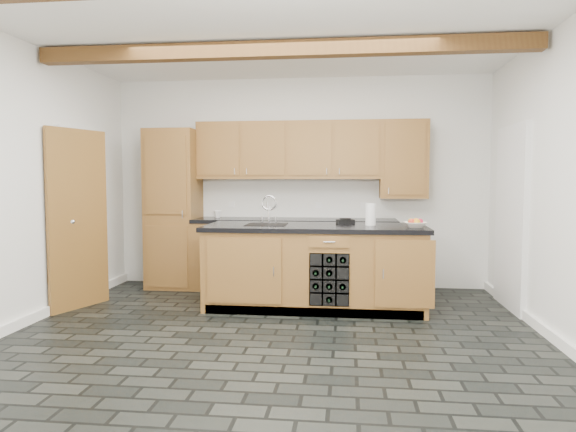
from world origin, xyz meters
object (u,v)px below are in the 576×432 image
Objects in this scene: kitchen_scale at (345,221)px; island at (315,266)px; fruit_bowl at (415,225)px; paper_towel at (371,214)px.

island is at bearing -154.59° from kitchen_scale.
fruit_bowl is (0.74, -0.44, 0.00)m from kitchen_scale.
paper_towel is (0.61, 0.07, 0.59)m from island.
island is 0.66m from kitchen_scale.
kitchen_scale is 0.37m from paper_towel.
paper_towel reaches higher than kitchen_scale.
paper_towel is at bearing -53.50° from kitchen_scale.
island is 1.19m from fruit_bowl.
island is 10.07× the size of paper_towel.
kitchen_scale reaches higher than island.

